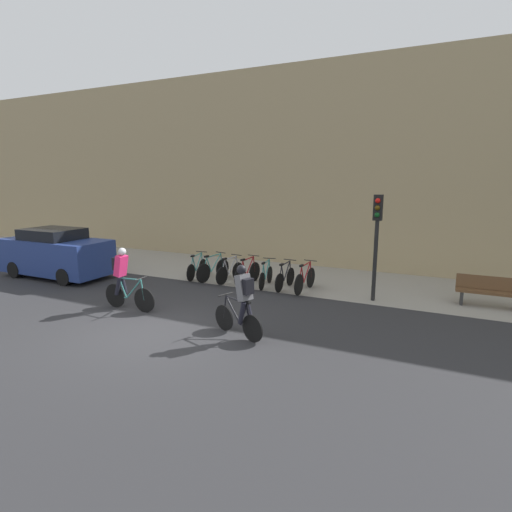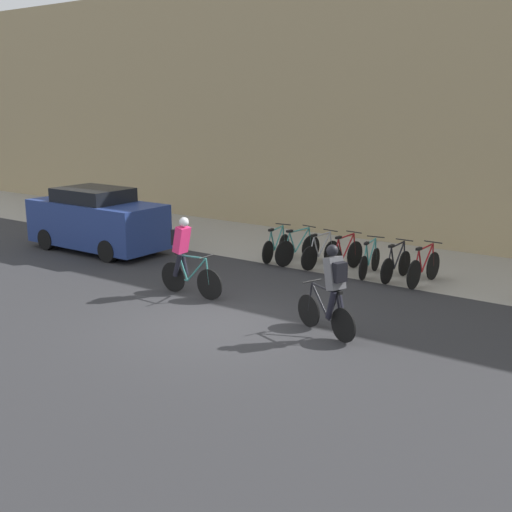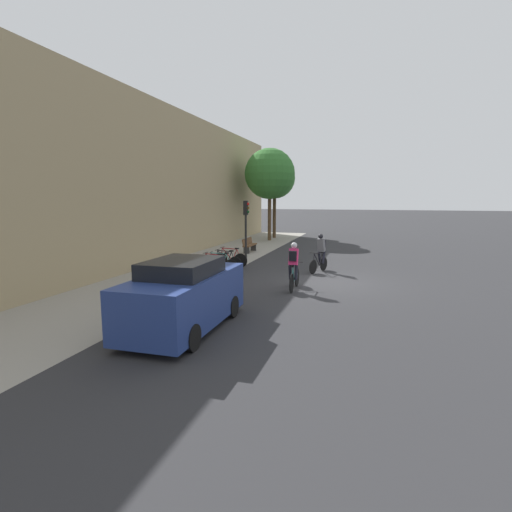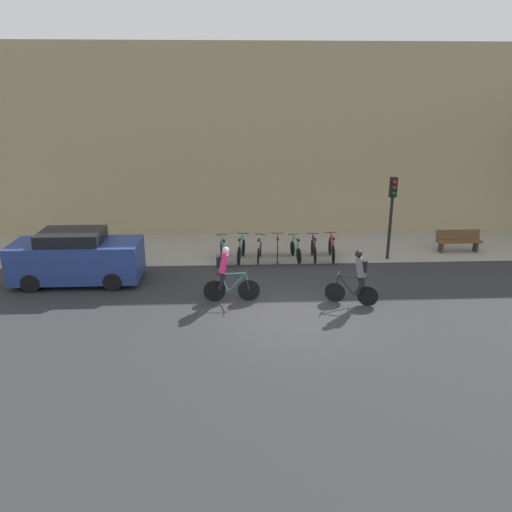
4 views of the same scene
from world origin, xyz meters
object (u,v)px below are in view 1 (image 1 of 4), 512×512
at_px(parked_bike_3, 248,273).
at_px(parked_car, 56,254).
at_px(parked_bike_0, 197,268).
at_px(parked_bike_2, 230,272).
at_px(traffic_light_pole, 377,228).
at_px(cyclist_pink, 124,277).
at_px(parked_bike_6, 305,279).
at_px(parked_bike_1, 213,269).
at_px(cyclist_grey, 242,299).
at_px(bench, 490,291).
at_px(parked_bike_4, 266,276).
at_px(parked_bike_5, 285,278).

bearing_deg(parked_bike_3, parked_car, -163.57).
relative_size(parked_bike_0, parked_bike_2, 1.04).
xyz_separation_m(traffic_light_pole, parked_car, (-11.46, -2.00, -1.36)).
distance_m(parked_bike_0, parked_bike_3, 2.13).
relative_size(cyclist_pink, parked_car, 0.42).
height_order(parked_bike_2, parked_bike_6, parked_bike_6).
height_order(parked_bike_1, parked_bike_2, parked_bike_1).
bearing_deg(traffic_light_pole, cyclist_pink, -148.55).
bearing_deg(cyclist_grey, parked_bike_6, 89.11).
relative_size(parked_bike_6, parked_car, 0.41).
relative_size(cyclist_grey, bench, 0.97).
bearing_deg(parked_bike_3, cyclist_grey, -64.95).
height_order(parked_bike_2, parked_car, parked_car).
relative_size(traffic_light_pole, bench, 1.77).
relative_size(parked_bike_4, bench, 0.87).
bearing_deg(parked_bike_1, parked_bike_5, -0.00).
bearing_deg(parked_bike_0, parked_bike_5, 0.01).
bearing_deg(cyclist_grey, parked_bike_3, 115.05).
height_order(cyclist_pink, parked_bike_3, cyclist_pink).
bearing_deg(parked_bike_2, parked_bike_5, -0.01).
distance_m(cyclist_grey, parked_bike_1, 5.66).
distance_m(parked_bike_2, traffic_light_pole, 5.41).
bearing_deg(parked_bike_4, cyclist_pink, -124.16).
height_order(cyclist_grey, bench, cyclist_grey).
xyz_separation_m(parked_bike_2, parked_bike_3, (0.71, 0.00, 0.02)).
xyz_separation_m(parked_bike_3, parked_bike_5, (1.43, -0.00, -0.02)).
height_order(parked_bike_3, traffic_light_pole, traffic_light_pole).
distance_m(parked_bike_3, bench, 7.59).
xyz_separation_m(parked_bike_0, traffic_light_pole, (6.50, -0.09, 1.87)).
bearing_deg(parked_car, parked_bike_2, 18.15).
bearing_deg(parked_bike_3, parked_bike_2, -179.95).
distance_m(parked_bike_3, parked_car, 7.41).
height_order(parked_bike_0, parked_bike_2, parked_bike_2).
distance_m(cyclist_grey, bench, 7.54).
distance_m(parked_bike_5, bench, 6.17).
bearing_deg(parked_bike_2, parked_car, -161.85).
relative_size(cyclist_pink, parked_bike_2, 1.13).
bearing_deg(parked_bike_6, parked_bike_4, -179.97).
xyz_separation_m(parked_bike_2, bench, (8.26, 0.73, 0.08)).
bearing_deg(parked_bike_6, parked_bike_5, 179.99).
bearing_deg(traffic_light_pole, parked_car, -170.08).
distance_m(parked_bike_1, parked_car, 6.06).
xyz_separation_m(cyclist_pink, parked_bike_2, (1.26, 3.96, -0.56)).
distance_m(parked_bike_4, parked_bike_5, 0.71).
xyz_separation_m(cyclist_grey, parked_bike_6, (0.07, 4.42, -0.54)).
bearing_deg(parked_bike_2, parked_bike_6, -0.01).
relative_size(parked_bike_0, bench, 0.90).
relative_size(parked_bike_5, parked_bike_6, 0.92).
bearing_deg(traffic_light_pole, bench, 14.44).
xyz_separation_m(parked_bike_1, parked_car, (-5.67, -2.09, 0.48)).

